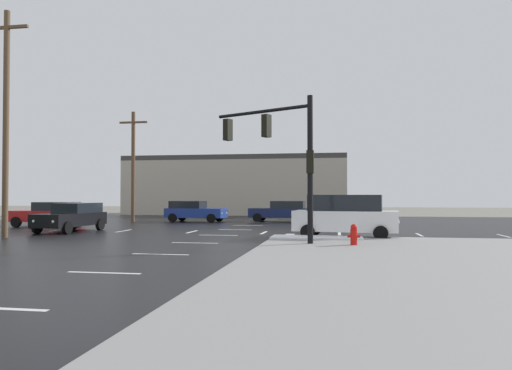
{
  "coord_description": "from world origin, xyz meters",
  "views": [
    {
      "loc": [
        5.99,
        -25.7,
        2.02
      ],
      "look_at": [
        0.75,
        4.84,
        2.69
      ],
      "focal_mm": 34.04,
      "sensor_mm": 36.0,
      "label": 1
    }
  ],
  "objects_px": {
    "traffic_signal_mast": "(283,147)",
    "suv_white": "(346,215)",
    "sedan_blue": "(194,211)",
    "utility_pole_far": "(133,164)",
    "fire_hydrant": "(354,234)",
    "sedan_red": "(49,214)",
    "sedan_black": "(72,216)",
    "utility_pole_mid": "(6,119)",
    "sedan_navy": "(282,211)"
  },
  "relations": [
    {
      "from": "sedan_blue",
      "to": "utility_pole_far",
      "type": "relative_size",
      "value": 0.55
    },
    {
      "from": "fire_hydrant",
      "to": "sedan_black",
      "type": "xyz_separation_m",
      "value": [
        -15.16,
        5.98,
        0.32
      ]
    },
    {
      "from": "fire_hydrant",
      "to": "sedan_navy",
      "type": "distance_m",
      "value": 18.56
    },
    {
      "from": "sedan_blue",
      "to": "utility_pole_mid",
      "type": "distance_m",
      "value": 16.3
    },
    {
      "from": "traffic_signal_mast",
      "to": "utility_pole_far",
      "type": "bearing_deg",
      "value": -22.08
    },
    {
      "from": "utility_pole_mid",
      "to": "sedan_navy",
      "type": "bearing_deg",
      "value": 54.76
    },
    {
      "from": "traffic_signal_mast",
      "to": "sedan_blue",
      "type": "bearing_deg",
      "value": -34.89
    },
    {
      "from": "suv_white",
      "to": "utility_pole_far",
      "type": "bearing_deg",
      "value": 150.41
    },
    {
      "from": "sedan_black",
      "to": "sedan_navy",
      "type": "xyz_separation_m",
      "value": [
        10.29,
        11.92,
        0.0
      ]
    },
    {
      "from": "fire_hydrant",
      "to": "sedan_red",
      "type": "distance_m",
      "value": 21.16
    },
    {
      "from": "traffic_signal_mast",
      "to": "sedan_blue",
      "type": "height_order",
      "value": "traffic_signal_mast"
    },
    {
      "from": "sedan_navy",
      "to": "utility_pole_far",
      "type": "bearing_deg",
      "value": 13.26
    },
    {
      "from": "fire_hydrant",
      "to": "sedan_red",
      "type": "height_order",
      "value": "sedan_red"
    },
    {
      "from": "sedan_black",
      "to": "utility_pole_mid",
      "type": "height_order",
      "value": "utility_pole_mid"
    },
    {
      "from": "traffic_signal_mast",
      "to": "fire_hydrant",
      "type": "xyz_separation_m",
      "value": [
        2.82,
        -0.86,
        -3.49
      ]
    },
    {
      "from": "sedan_navy",
      "to": "utility_pole_mid",
      "type": "height_order",
      "value": "utility_pole_mid"
    },
    {
      "from": "sedan_red",
      "to": "utility_pole_mid",
      "type": "distance_m",
      "value": 9.47
    },
    {
      "from": "sedan_blue",
      "to": "sedan_navy",
      "type": "xyz_separation_m",
      "value": [
        6.55,
        1.21,
        0.0
      ]
    },
    {
      "from": "utility_pole_mid",
      "to": "utility_pole_far",
      "type": "bearing_deg",
      "value": 88.96
    },
    {
      "from": "sedan_black",
      "to": "utility_pole_mid",
      "type": "bearing_deg",
      "value": -9.98
    },
    {
      "from": "sedan_red",
      "to": "utility_pole_far",
      "type": "bearing_deg",
      "value": -115.07
    },
    {
      "from": "sedan_red",
      "to": "utility_pole_mid",
      "type": "height_order",
      "value": "utility_pole_mid"
    },
    {
      "from": "traffic_signal_mast",
      "to": "sedan_red",
      "type": "xyz_separation_m",
      "value": [
        -16.04,
        8.72,
        -3.17
      ]
    },
    {
      "from": "fire_hydrant",
      "to": "sedan_black",
      "type": "height_order",
      "value": "sedan_black"
    },
    {
      "from": "suv_white",
      "to": "sedan_black",
      "type": "xyz_separation_m",
      "value": [
        -14.91,
        1.55,
        -0.24
      ]
    },
    {
      "from": "sedan_red",
      "to": "sedan_navy",
      "type": "distance_m",
      "value": 16.28
    },
    {
      "from": "sedan_red",
      "to": "sedan_blue",
      "type": "bearing_deg",
      "value": -136.25
    },
    {
      "from": "sedan_black",
      "to": "sedan_red",
      "type": "xyz_separation_m",
      "value": [
        -3.71,
        3.6,
        0.0
      ]
    },
    {
      "from": "utility_pole_far",
      "to": "fire_hydrant",
      "type": "bearing_deg",
      "value": -44.71
    },
    {
      "from": "fire_hydrant",
      "to": "utility_pole_far",
      "type": "distance_m",
      "value": 22.78
    },
    {
      "from": "sedan_black",
      "to": "utility_pole_far",
      "type": "relative_size",
      "value": 0.55
    },
    {
      "from": "sedan_black",
      "to": "traffic_signal_mast",
      "type": "bearing_deg",
      "value": 71.75
    },
    {
      "from": "sedan_blue",
      "to": "utility_pole_mid",
      "type": "bearing_deg",
      "value": -102.92
    },
    {
      "from": "sedan_blue",
      "to": "fire_hydrant",
      "type": "bearing_deg",
      "value": -50.67
    },
    {
      "from": "fire_hydrant",
      "to": "suv_white",
      "type": "xyz_separation_m",
      "value": [
        -0.25,
        4.43,
        0.55
      ]
    },
    {
      "from": "traffic_signal_mast",
      "to": "sedan_black",
      "type": "xyz_separation_m",
      "value": [
        -12.33,
        5.12,
        -3.17
      ]
    },
    {
      "from": "sedan_red",
      "to": "utility_pole_far",
      "type": "distance_m",
      "value": 7.72
    },
    {
      "from": "fire_hydrant",
      "to": "utility_pole_far",
      "type": "height_order",
      "value": "utility_pole_far"
    },
    {
      "from": "fire_hydrant",
      "to": "utility_pole_mid",
      "type": "distance_m",
      "value": 17.1
    },
    {
      "from": "sedan_red",
      "to": "traffic_signal_mast",
      "type": "bearing_deg",
      "value": 151.51
    },
    {
      "from": "fire_hydrant",
      "to": "suv_white",
      "type": "relative_size",
      "value": 0.16
    },
    {
      "from": "traffic_signal_mast",
      "to": "suv_white",
      "type": "xyz_separation_m",
      "value": [
        2.57,
        3.57,
        -2.93
      ]
    },
    {
      "from": "fire_hydrant",
      "to": "suv_white",
      "type": "height_order",
      "value": "suv_white"
    },
    {
      "from": "fire_hydrant",
      "to": "sedan_navy",
      "type": "relative_size",
      "value": 0.17
    },
    {
      "from": "sedan_black",
      "to": "suv_white",
      "type": "bearing_deg",
      "value": 88.35
    },
    {
      "from": "sedan_blue",
      "to": "suv_white",
      "type": "xyz_separation_m",
      "value": [
        11.18,
        -12.26,
        0.24
      ]
    },
    {
      "from": "utility_pole_mid",
      "to": "sedan_blue",
      "type": "bearing_deg",
      "value": 72.13
    },
    {
      "from": "traffic_signal_mast",
      "to": "sedan_navy",
      "type": "height_order",
      "value": "traffic_signal_mast"
    },
    {
      "from": "sedan_blue",
      "to": "traffic_signal_mast",
      "type": "bearing_deg",
      "value": -56.53
    },
    {
      "from": "traffic_signal_mast",
      "to": "sedan_blue",
      "type": "distance_m",
      "value": 18.29
    }
  ]
}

